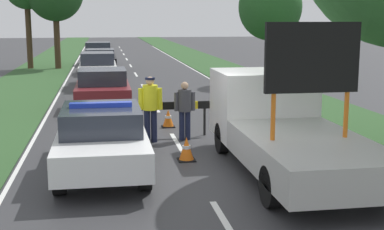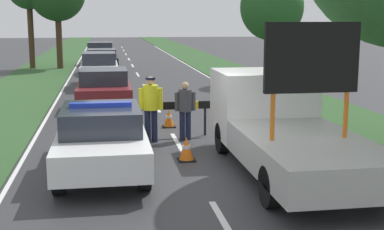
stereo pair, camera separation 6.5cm
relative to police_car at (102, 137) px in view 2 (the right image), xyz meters
name	(u,v)px [view 2 (the right image)]	position (x,y,z in m)	size (l,w,h in m)	color
ground_plane	(195,173)	(1.99, -0.44, -0.77)	(160.00, 160.00, 0.00)	#333335
lane_markings	(141,79)	(1.99, 17.49, -0.76)	(7.84, 68.11, 0.01)	silver
grass_verge_left	(36,77)	(-3.77, 19.56, -0.75)	(3.58, 120.00, 0.03)	#2D5128
grass_verge_right	(235,74)	(7.74, 19.56, -0.75)	(3.58, 120.00, 0.03)	#2D5128
police_car	(102,137)	(0.00, 0.00, 0.00)	(1.88, 4.71, 1.56)	white
work_truck	(281,124)	(3.97, -0.24, 0.23)	(2.28, 6.22, 3.26)	white
road_barrier	(163,108)	(1.69, 3.26, 0.05)	(3.02, 0.08, 0.99)	black
police_officer	(151,103)	(1.30, 2.65, 0.29)	(0.64, 0.41, 1.79)	#191E38
pedestrian_civilian	(185,106)	(2.25, 2.76, 0.18)	(0.58, 0.37, 1.61)	#191E38
traffic_cone_near_police	(255,116)	(4.78, 4.65, -0.52)	(0.36, 0.36, 0.51)	black
traffic_cone_centre_front	(169,118)	(2.01, 4.58, -0.50)	(0.40, 0.40, 0.55)	black
traffic_cone_near_truck	(123,122)	(0.58, 4.16, -0.48)	(0.41, 0.41, 0.57)	black
traffic_cone_behind_barrier	(186,149)	(1.96, 0.61, -0.49)	(0.41, 0.41, 0.57)	black
traffic_cone_lane_edge	(278,120)	(5.20, 3.60, -0.47)	(0.43, 0.43, 0.59)	black
queued_car_wagon_maroon	(104,88)	(0.04, 8.45, -0.01)	(1.94, 4.11, 1.46)	maroon
queued_car_van_white	(99,69)	(-0.17, 14.93, 0.09)	(1.76, 4.45, 1.66)	silver
queued_car_sedan_black	(102,60)	(-0.08, 21.41, 0.01)	(1.89, 4.20, 1.45)	black
queued_car_sedan_silver	(100,53)	(-0.23, 27.36, 0.07)	(1.95, 4.00, 1.59)	#B2B2B7
roadside_tree_mid_right	(272,7)	(8.42, 14.72, 3.05)	(3.17, 3.17, 5.51)	#42301E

